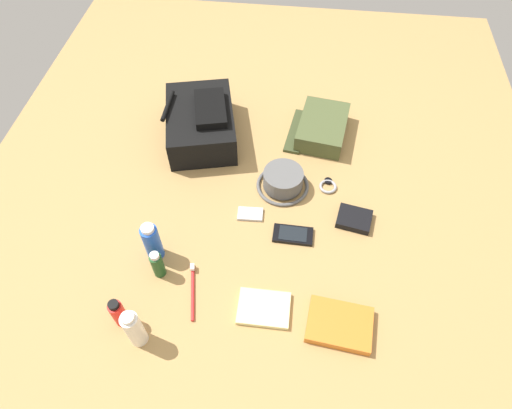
% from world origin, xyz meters
% --- Properties ---
extents(ground_plane, '(2.64, 2.02, 0.02)m').
position_xyz_m(ground_plane, '(0.00, 0.00, -0.01)').
color(ground_plane, '#A9824C').
rests_on(ground_plane, ground).
extents(backpack, '(0.40, 0.32, 0.15)m').
position_xyz_m(backpack, '(0.34, 0.25, 0.07)').
color(backpack, black).
rests_on(backpack, ground_plane).
extents(toiletry_pouch, '(0.27, 0.24, 0.07)m').
position_xyz_m(toiletry_pouch, '(0.40, -0.20, 0.03)').
color(toiletry_pouch, '#47512D').
rests_on(toiletry_pouch, ground_plane).
extents(bucket_hat, '(0.19, 0.19, 0.07)m').
position_xyz_m(bucket_hat, '(0.12, -0.08, 0.03)').
color(bucket_hat, '#5A5A5A').
rests_on(bucket_hat, ground_plane).
extents(toothpaste_tube, '(0.05, 0.05, 0.16)m').
position_xyz_m(toothpaste_tube, '(-0.47, 0.27, 0.08)').
color(toothpaste_tube, white).
rests_on(toothpaste_tube, ground_plane).
extents(sunscreen_spray, '(0.04, 0.04, 0.12)m').
position_xyz_m(sunscreen_spray, '(-0.43, 0.33, 0.06)').
color(sunscreen_spray, red).
rests_on(sunscreen_spray, ground_plane).
extents(shampoo_bottle, '(0.04, 0.04, 0.11)m').
position_xyz_m(shampoo_bottle, '(-0.26, 0.26, 0.05)').
color(shampoo_bottle, '#19471E').
rests_on(shampoo_bottle, ground_plane).
extents(deodorant_spray, '(0.05, 0.05, 0.15)m').
position_xyz_m(deodorant_spray, '(-0.20, 0.29, 0.07)').
color(deodorant_spray, blue).
rests_on(deodorant_spray, ground_plane).
extents(paperback_novel, '(0.15, 0.19, 0.03)m').
position_xyz_m(paperback_novel, '(-0.37, -0.28, 0.01)').
color(paperback_novel, orange).
rests_on(paperback_novel, ground_plane).
extents(cell_phone, '(0.07, 0.13, 0.01)m').
position_xyz_m(cell_phone, '(-0.08, -0.13, 0.01)').
color(cell_phone, black).
rests_on(cell_phone, ground_plane).
extents(media_player, '(0.06, 0.09, 0.01)m').
position_xyz_m(media_player, '(-0.02, 0.02, 0.01)').
color(media_player, '#B7B7BC').
rests_on(media_player, ground_plane).
extents(wristwatch, '(0.07, 0.06, 0.01)m').
position_xyz_m(wristwatch, '(0.14, -0.24, 0.01)').
color(wristwatch, '#99999E').
rests_on(wristwatch, ground_plane).
extents(toothbrush, '(0.18, 0.05, 0.02)m').
position_xyz_m(toothbrush, '(-0.31, 0.15, 0.01)').
color(toothbrush, red).
rests_on(toothbrush, ground_plane).
extents(wallet, '(0.11, 0.12, 0.02)m').
position_xyz_m(wallet, '(-0.00, -0.33, 0.01)').
color(wallet, black).
rests_on(wallet, ground_plane).
extents(notepad, '(0.11, 0.15, 0.02)m').
position_xyz_m(notepad, '(-0.35, -0.06, 0.01)').
color(notepad, beige).
rests_on(notepad, ground_plane).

